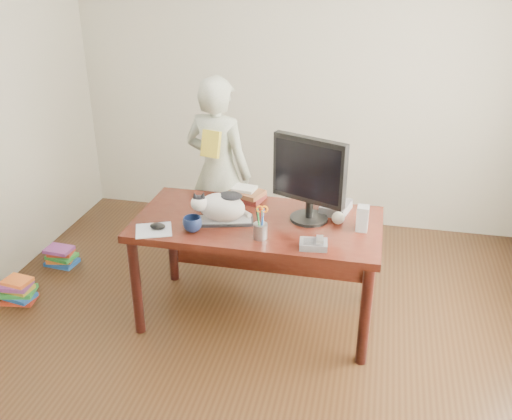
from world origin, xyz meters
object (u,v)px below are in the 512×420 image
(cat, at_px, (220,206))
(phone, at_px, (314,244))
(desk, at_px, (260,235))
(baseball, at_px, (338,218))
(coffee_mug, at_px, (192,224))
(book_pile_b, at_px, (61,256))
(mouse, at_px, (158,226))
(calculator, at_px, (336,207))
(pen_cup, at_px, (260,229))
(book_pile_a, at_px, (18,291))
(person, at_px, (218,172))
(speaker, at_px, (362,218))
(keyboard, at_px, (222,221))
(book_stack, at_px, (246,194))
(monitor, at_px, (309,175))

(cat, xyz_separation_m, phone, (0.63, -0.20, -0.09))
(desk, bearing_deg, baseball, -1.04)
(coffee_mug, bearing_deg, book_pile_b, 156.83)
(desk, xyz_separation_m, mouse, (-0.59, -0.34, 0.17))
(cat, bearing_deg, phone, -32.67)
(desk, xyz_separation_m, calculator, (0.48, 0.17, 0.18))
(cat, relative_size, coffee_mug, 3.22)
(pen_cup, xyz_separation_m, book_pile_a, (-1.82, 0.03, -0.72))
(person, bearing_deg, speaker, 161.86)
(phone, bearing_deg, cat, 155.93)
(keyboard, distance_m, phone, 0.66)
(pen_cup, distance_m, phone, 0.34)
(coffee_mug, bearing_deg, book_stack, 68.00)
(phone, bearing_deg, coffee_mug, 169.87)
(monitor, relative_size, phone, 3.21)
(coffee_mug, distance_m, person, 0.98)
(mouse, relative_size, calculator, 0.46)
(cat, relative_size, speaker, 2.37)
(baseball, xyz_separation_m, book_pile_b, (-2.23, 0.28, -0.72))
(phone, relative_size, book_pile_a, 0.65)
(cat, xyz_separation_m, calculator, (0.71, 0.33, -0.08))
(mouse, relative_size, book_pile_b, 0.46)
(monitor, height_order, person, person)
(book_pile_b, bearing_deg, book_pile_a, -93.13)
(monitor, distance_m, book_pile_a, 2.30)
(book_pile_a, distance_m, book_pile_b, 0.55)
(book_pile_a, bearing_deg, calculator, 11.38)
(book_stack, bearing_deg, keyboard, -83.86)
(coffee_mug, height_order, book_stack, coffee_mug)
(monitor, distance_m, calculator, 0.38)
(desk, relative_size, speaker, 9.85)
(desk, xyz_separation_m, baseball, (0.51, -0.01, 0.19))
(monitor, relative_size, baseball, 6.91)
(speaker, xyz_separation_m, book_pile_a, (-2.42, -0.21, -0.74))
(baseball, relative_size, book_pile_a, 0.30)
(baseball, height_order, book_stack, book_stack)
(monitor, bearing_deg, book_pile_a, -150.46)
(mouse, relative_size, speaker, 0.73)
(monitor, xyz_separation_m, speaker, (0.35, -0.05, -0.24))
(desk, height_order, book_pile_a, desk)
(desk, relative_size, book_stack, 5.67)
(desk, xyz_separation_m, speaker, (0.67, -0.06, 0.23))
(coffee_mug, bearing_deg, phone, -3.73)
(pen_cup, height_order, phone, pen_cup)
(keyboard, xyz_separation_m, pen_cup, (0.29, -0.16, 0.05))
(pen_cup, distance_m, calculator, 0.64)
(mouse, xyz_separation_m, calculator, (1.07, 0.51, 0.01))
(monitor, distance_m, book_stack, 0.59)
(coffee_mug, bearing_deg, cat, 47.74)
(keyboard, xyz_separation_m, coffee_mug, (-0.15, -0.16, 0.04))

